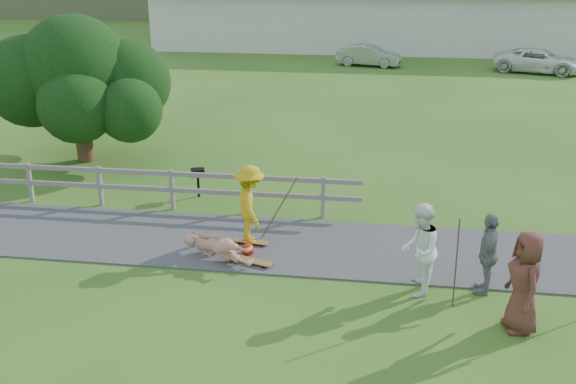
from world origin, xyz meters
name	(u,v)px	position (x,y,z in m)	size (l,w,h in m)	color
ground	(216,272)	(0.00, 0.00, 0.00)	(260.00, 260.00, 0.00)	#31611B
path	(231,241)	(0.00, 1.50, 0.02)	(34.00, 3.00, 0.04)	#3E3E41
fence	(77,179)	(-4.62, 3.30, 0.72)	(15.05, 0.10, 1.10)	#635F57
strip_mall	(393,8)	(4.00, 34.94, 2.58)	(32.50, 10.75, 5.10)	silver
skater_rider	(250,209)	(0.49, 1.41, 0.93)	(1.20, 0.69, 1.86)	gold
skater_fallen	(218,247)	(-0.08, 0.54, 0.32)	(1.78, 0.43, 0.65)	tan
spectator_a	(419,250)	(4.23, -0.26, 0.95)	(0.92, 0.72, 1.90)	white
spectator_b	(488,254)	(5.58, -0.05, 0.85)	(1.00, 0.42, 1.71)	gray
spectator_c	(525,282)	(6.01, -1.36, 0.96)	(0.94, 0.61, 1.93)	#5A2C24
car_silver	(369,56)	(2.60, 26.29, 0.61)	(1.29, 3.70, 1.22)	#989C9F
car_white	(538,61)	(11.96, 25.47, 0.66)	(2.18, 4.73, 1.31)	white
tree	(79,100)	(-6.10, 6.93, 2.01)	(5.49, 5.49, 4.02)	black
bbq	(198,183)	(-1.57, 4.29, 0.41)	(0.38, 0.29, 0.82)	black
longboard_rider	(251,243)	(0.49, 1.41, 0.05)	(0.85, 0.21, 0.09)	brown
longboard_fallen	(253,263)	(0.72, 0.44, 0.05)	(0.94, 0.23, 0.10)	brown
helmet	(248,249)	(0.52, 0.89, 0.15)	(0.29, 0.29, 0.29)	red
pole_rider	(279,204)	(1.09, 1.81, 0.91)	(0.03, 0.03, 1.81)	#523621
pole_spec_left	(456,264)	(4.89, -0.74, 0.93)	(0.03, 0.03, 1.85)	#523621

